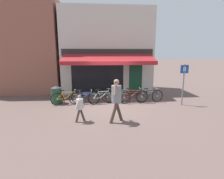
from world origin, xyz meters
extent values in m
plane|color=brown|center=(0.00, 0.00, 0.00)|extent=(160.00, 160.00, 0.00)
cube|color=beige|center=(-0.07, 4.38, 2.95)|extent=(6.41, 3.00, 5.89)
cube|color=black|center=(-0.78, 2.86, 1.24)|extent=(3.53, 0.04, 2.19)
cube|color=#143D28|center=(1.85, 2.86, 1.05)|extent=(0.90, 0.04, 2.10)
cube|color=#282623|center=(-0.07, 2.86, 2.89)|extent=(6.09, 0.06, 0.44)
cube|color=maroon|center=(-0.07, 2.06, 2.56)|extent=(5.77, 1.65, 0.50)
cube|color=maroon|center=(-0.07, 1.23, 2.24)|extent=(5.77, 0.03, 0.20)
cube|color=#8E5647|center=(-6.33, 4.88, 3.28)|extent=(5.70, 4.00, 6.56)
cylinder|color=#47494F|center=(-0.11, 0.91, 0.55)|extent=(5.32, 0.04, 0.04)
cylinder|color=#47494F|center=(-2.72, 0.91, 0.28)|extent=(0.04, 0.04, 0.55)
cylinder|color=#47494F|center=(2.49, 0.91, 0.28)|extent=(0.04, 0.04, 0.55)
torus|color=black|center=(-1.94, 0.81, 0.35)|extent=(0.69, 0.32, 0.69)
cylinder|color=#9E9EA3|center=(-1.94, 0.81, 0.35)|extent=(0.09, 0.08, 0.07)
torus|color=black|center=(-3.00, 0.44, 0.35)|extent=(0.69, 0.32, 0.69)
cylinder|color=#9E9EA3|center=(-3.00, 0.44, 0.35)|extent=(0.09, 0.08, 0.07)
cylinder|color=orange|center=(-2.35, 0.68, 0.50)|extent=(0.59, 0.26, 0.37)
cylinder|color=orange|center=(-2.39, 0.68, 0.68)|extent=(0.66, 0.26, 0.05)
cylinder|color=orange|center=(-2.67, 0.57, 0.51)|extent=(0.12, 0.04, 0.37)
cylinder|color=orange|center=(-2.81, 0.51, 0.34)|extent=(0.38, 0.16, 0.05)
cylinder|color=orange|center=(-2.86, 0.51, 0.52)|extent=(0.32, 0.17, 0.36)
cylinder|color=orange|center=(-2.00, 0.80, 0.51)|extent=(0.16, 0.06, 0.34)
cylinder|color=#9E9EA3|center=(-2.73, 0.57, 0.74)|extent=(0.06, 0.03, 0.11)
cube|color=black|center=(-2.75, 0.57, 0.81)|extent=(0.26, 0.18, 0.06)
cylinder|color=#9E9EA3|center=(-2.07, 0.80, 0.74)|extent=(0.04, 0.04, 0.14)
cylinder|color=#9E9EA3|center=(-2.07, 0.80, 0.81)|extent=(0.19, 0.50, 0.06)
torus|color=black|center=(-1.02, 0.70, 0.34)|extent=(0.67, 0.14, 0.67)
cylinder|color=#9E9EA3|center=(-1.02, 0.70, 0.34)|extent=(0.08, 0.07, 0.07)
torus|color=black|center=(-2.05, 0.59, 0.34)|extent=(0.67, 0.14, 0.67)
cylinder|color=#9E9EA3|center=(-2.05, 0.59, 0.34)|extent=(0.08, 0.07, 0.07)
cylinder|color=#1E4793|center=(-1.41, 0.67, 0.48)|extent=(0.58, 0.11, 0.36)
cylinder|color=#1E4793|center=(-1.45, 0.67, 0.66)|extent=(0.64, 0.10, 0.05)
cylinder|color=#1E4793|center=(-1.73, 0.63, 0.49)|extent=(0.11, 0.04, 0.35)
cylinder|color=#1E4793|center=(-1.87, 0.61, 0.33)|extent=(0.37, 0.07, 0.05)
cylinder|color=#1E4793|center=(-1.91, 0.61, 0.50)|extent=(0.31, 0.08, 0.35)
cylinder|color=#1E4793|center=(-1.07, 0.70, 0.49)|extent=(0.15, 0.03, 0.32)
cylinder|color=#9E9EA3|center=(-1.78, 0.64, 0.71)|extent=(0.05, 0.03, 0.11)
cube|color=black|center=(-1.80, 0.64, 0.78)|extent=(0.25, 0.13, 0.05)
cylinder|color=#9E9EA3|center=(-1.13, 0.71, 0.72)|extent=(0.03, 0.03, 0.14)
cylinder|color=#9E9EA3|center=(-1.13, 0.71, 0.79)|extent=(0.08, 0.52, 0.04)
torus|color=black|center=(-0.03, 0.80, 0.35)|extent=(0.71, 0.35, 0.71)
cylinder|color=#9E9EA3|center=(-0.03, 0.80, 0.35)|extent=(0.09, 0.09, 0.08)
torus|color=black|center=(-0.99, 0.48, 0.35)|extent=(0.71, 0.35, 0.71)
cylinder|color=#9E9EA3|center=(-0.99, 0.48, 0.35)|extent=(0.09, 0.09, 0.08)
cylinder|color=#BCB7B2|center=(-0.40, 0.70, 0.51)|extent=(0.53, 0.25, 0.38)
cylinder|color=#BCB7B2|center=(-0.45, 0.71, 0.69)|extent=(0.60, 0.23, 0.05)
cylinder|color=#BCB7B2|center=(-0.70, 0.60, 0.51)|extent=(0.13, 0.06, 0.37)
cylinder|color=#BCB7B2|center=(-0.82, 0.54, 0.34)|extent=(0.35, 0.14, 0.05)
cylinder|color=#BCB7B2|center=(-0.86, 0.55, 0.52)|extent=(0.29, 0.17, 0.37)
cylinder|color=#BCB7B2|center=(-0.09, 0.80, 0.52)|extent=(0.15, 0.04, 0.34)
cylinder|color=#9E9EA3|center=(-0.76, 0.61, 0.75)|extent=(0.06, 0.03, 0.11)
cube|color=black|center=(-0.77, 0.62, 0.82)|extent=(0.26, 0.18, 0.06)
cylinder|color=#9E9EA3|center=(-0.15, 0.81, 0.75)|extent=(0.04, 0.05, 0.14)
cylinder|color=#9E9EA3|center=(-0.16, 0.82, 0.82)|extent=(0.19, 0.50, 0.09)
torus|color=black|center=(0.73, 0.50, 0.34)|extent=(0.70, 0.32, 0.69)
cylinder|color=#9E9EA3|center=(0.73, 0.50, 0.34)|extent=(0.09, 0.09, 0.08)
torus|color=black|center=(-0.21, 0.78, 0.34)|extent=(0.70, 0.32, 0.69)
cylinder|color=#9E9EA3|center=(-0.21, 0.78, 0.34)|extent=(0.09, 0.09, 0.08)
cylinder|color=#23703D|center=(0.38, 0.62, 0.49)|extent=(0.55, 0.14, 0.37)
cylinder|color=#23703D|center=(0.35, 0.65, 0.67)|extent=(0.59, 0.21, 0.05)
cylinder|color=#23703D|center=(0.09, 0.71, 0.50)|extent=(0.11, 0.11, 0.36)
cylinder|color=#23703D|center=(-0.05, 0.73, 0.33)|extent=(0.34, 0.13, 0.05)
cylinder|color=#23703D|center=(-0.08, 0.76, 0.51)|extent=(0.30, 0.07, 0.36)
cylinder|color=#23703D|center=(0.69, 0.53, 0.50)|extent=(0.14, 0.12, 0.33)
cylinder|color=#9E9EA3|center=(0.05, 0.75, 0.73)|extent=(0.06, 0.05, 0.11)
cube|color=black|center=(0.04, 0.77, 0.80)|extent=(0.26, 0.17, 0.06)
cylinder|color=#9E9EA3|center=(0.64, 0.58, 0.73)|extent=(0.04, 0.05, 0.14)
cylinder|color=#9E9EA3|center=(0.65, 0.59, 0.80)|extent=(0.17, 0.50, 0.09)
torus|color=black|center=(1.79, 0.75, 0.36)|extent=(0.72, 0.07, 0.72)
cylinder|color=#9E9EA3|center=(1.79, 0.75, 0.36)|extent=(0.07, 0.06, 0.07)
torus|color=black|center=(0.74, 0.75, 0.36)|extent=(0.72, 0.07, 0.72)
cylinder|color=#9E9EA3|center=(0.74, 0.75, 0.36)|extent=(0.07, 0.06, 0.07)
cylinder|color=#B21E1E|center=(1.39, 0.74, 0.52)|extent=(0.58, 0.05, 0.38)
cylinder|color=#B21E1E|center=(1.35, 0.74, 0.71)|extent=(0.64, 0.04, 0.05)
cylinder|color=#B21E1E|center=(1.07, 0.74, 0.53)|extent=(0.12, 0.05, 0.38)
cylinder|color=#B21E1E|center=(0.93, 0.75, 0.35)|extent=(0.37, 0.04, 0.05)
cylinder|color=#B21E1E|center=(0.89, 0.74, 0.54)|extent=(0.31, 0.05, 0.38)
cylinder|color=#B21E1E|center=(1.73, 0.74, 0.53)|extent=(0.15, 0.05, 0.35)
cylinder|color=#9E9EA3|center=(1.02, 0.73, 0.76)|extent=(0.06, 0.03, 0.11)
cube|color=black|center=(1.00, 0.73, 0.83)|extent=(0.24, 0.10, 0.05)
cylinder|color=#9E9EA3|center=(1.67, 0.73, 0.77)|extent=(0.03, 0.03, 0.14)
cylinder|color=#9E9EA3|center=(1.67, 0.73, 0.84)|extent=(0.03, 0.52, 0.04)
torus|color=black|center=(2.74, 0.76, 0.35)|extent=(0.70, 0.21, 0.71)
cylinder|color=#9E9EA3|center=(2.74, 0.76, 0.35)|extent=(0.08, 0.08, 0.07)
torus|color=black|center=(1.77, 0.55, 0.35)|extent=(0.70, 0.21, 0.71)
cylinder|color=#9E9EA3|center=(1.77, 0.55, 0.35)|extent=(0.08, 0.08, 0.07)
cylinder|color=black|center=(2.37, 0.68, 0.51)|extent=(0.55, 0.16, 0.38)
cylinder|color=black|center=(2.33, 0.68, 0.69)|extent=(0.60, 0.16, 0.05)
cylinder|color=black|center=(2.07, 0.62, 0.52)|extent=(0.11, 0.04, 0.37)
cylinder|color=black|center=(1.94, 0.58, 0.34)|extent=(0.35, 0.11, 0.05)
cylinder|color=black|center=(1.90, 0.58, 0.53)|extent=(0.30, 0.11, 0.37)
cylinder|color=black|center=(2.68, 0.75, 0.52)|extent=(0.15, 0.05, 0.34)
cylinder|color=#9E9EA3|center=(2.02, 0.61, 0.75)|extent=(0.06, 0.03, 0.11)
cube|color=black|center=(2.00, 0.61, 0.82)|extent=(0.26, 0.15, 0.05)
cylinder|color=#9E9EA3|center=(2.63, 0.75, 0.76)|extent=(0.03, 0.03, 0.14)
cylinder|color=#9E9EA3|center=(2.63, 0.75, 0.83)|extent=(0.14, 0.51, 0.04)
cylinder|color=#47382D|center=(-0.12, -2.27, 0.43)|extent=(0.38, 0.16, 0.89)
cylinder|color=#47382D|center=(0.12, -2.03, 0.43)|extent=(0.38, 0.16, 0.89)
cylinder|color=gray|center=(0.00, -2.15, 1.20)|extent=(0.43, 0.43, 0.68)
sphere|color=#A87A5B|center=(0.00, -2.15, 1.68)|extent=(0.22, 0.22, 0.22)
cylinder|color=gray|center=(0.08, -1.91, 1.20)|extent=(0.32, 0.21, 0.61)
cylinder|color=gray|center=(-0.04, -2.40, 1.35)|extent=(0.25, 0.23, 0.31)
cylinder|color=#A87A5B|center=(-0.08, -2.39, 1.44)|extent=(0.17, 0.23, 0.46)
cube|color=black|center=(-0.05, -2.34, 1.66)|extent=(0.03, 0.07, 0.14)
cylinder|color=#47382D|center=(-1.59, -2.08, 0.27)|extent=(0.25, 0.12, 0.57)
cylinder|color=#47382D|center=(-1.42, -1.94, 0.27)|extent=(0.25, 0.12, 0.57)
cylinder|color=beige|center=(-1.51, -2.01, 0.76)|extent=(0.31, 0.31, 0.43)
sphere|color=#A87A5B|center=(-1.51, -2.01, 1.07)|extent=(0.14, 0.14, 0.14)
cylinder|color=beige|center=(-1.43, -1.86, 0.76)|extent=(0.21, 0.12, 0.39)
cylinder|color=beige|center=(-1.59, -2.17, 0.76)|extent=(0.21, 0.12, 0.39)
cylinder|color=#23472D|center=(-3.13, 0.90, 0.45)|extent=(0.58, 0.58, 0.90)
cone|color=#33353A|center=(-3.13, 0.90, 0.96)|extent=(0.59, 0.59, 0.12)
cylinder|color=slate|center=(3.87, 0.00, 1.13)|extent=(0.07, 0.07, 2.27)
cube|color=#14429E|center=(3.87, -0.01, 1.99)|extent=(0.44, 0.02, 0.44)
cube|color=white|center=(3.87, -0.02, 1.99)|extent=(0.14, 0.01, 0.22)
camera|label=1|loc=(-0.71, -9.01, 2.78)|focal=28.00mm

